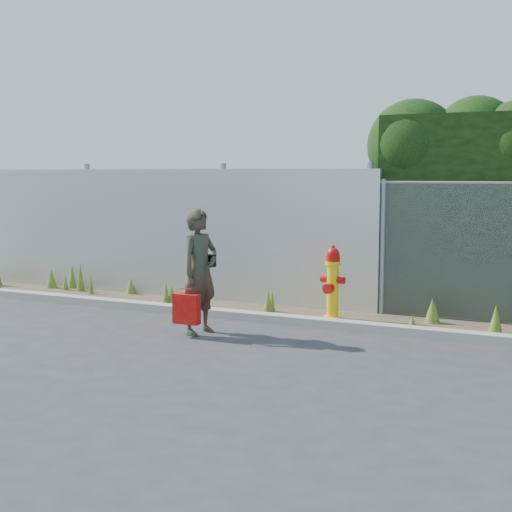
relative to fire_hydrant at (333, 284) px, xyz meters
name	(u,v)px	position (x,y,z in m)	size (l,w,h in m)	color
ground	(229,352)	(-0.50, -2.32, -0.53)	(80.00, 80.00, 0.00)	#323234
curb	(287,320)	(-0.50, -0.52, -0.47)	(16.00, 0.22, 0.12)	#9E998E
weed_strip	(246,302)	(-1.46, 0.12, -0.40)	(16.00, 1.28, 0.53)	#4E3F2C
corrugated_fence	(142,232)	(-3.75, 0.68, 0.57)	(8.50, 0.21, 2.30)	silver
fire_hydrant	(333,284)	(0.00, 0.00, 0.00)	(0.37, 0.33, 1.09)	yellow
woman	(200,272)	(-1.32, -1.58, 0.31)	(0.61, 0.40, 1.67)	#0D5638
red_tote_bag	(187,309)	(-1.37, -1.85, -0.15)	(0.36, 0.13, 0.47)	#AB090A
black_shoulder_bag	(208,260)	(-1.28, -1.42, 0.44)	(0.22, 0.09, 0.17)	black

